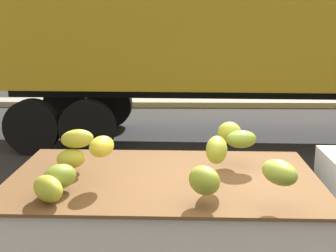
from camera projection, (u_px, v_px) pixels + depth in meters
curb_strip at (201, 103)px, 13.81m from camera, size 80.00×0.80×0.16m
semi_trailer at (268, 21)px, 9.18m from camera, size 12.08×2.97×3.95m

